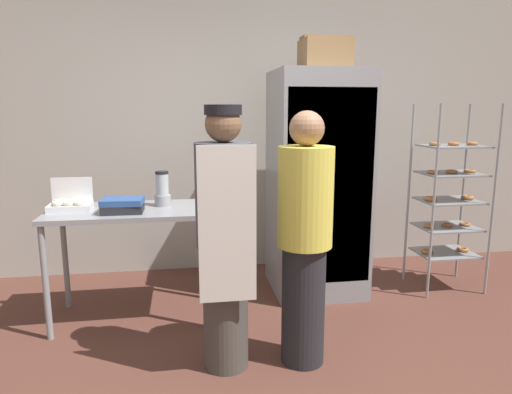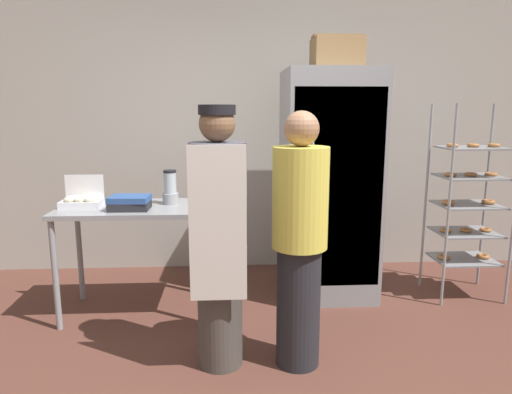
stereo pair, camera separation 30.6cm
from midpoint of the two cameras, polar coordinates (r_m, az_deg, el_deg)
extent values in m
cube|color=#ADA89E|center=(4.57, -4.93, 9.36)|extent=(6.40, 0.12, 2.94)
cube|color=gray|center=(3.97, 5.44, 1.66)|extent=(0.77, 0.75, 1.91)
cube|color=gray|center=(3.62, 6.88, 1.04)|extent=(0.71, 0.02, 1.57)
cylinder|color=silver|center=(3.54, 3.72, 1.33)|extent=(0.02, 0.02, 0.94)
cylinder|color=#93969B|center=(3.98, 19.32, -0.91)|extent=(0.02, 0.02, 1.64)
cylinder|color=#93969B|center=(4.26, 25.79, -0.63)|extent=(0.02, 0.02, 1.64)
cylinder|color=#93969B|center=(4.35, 16.65, 0.23)|extent=(0.02, 0.02, 1.64)
cylinder|color=#93969B|center=(4.61, 22.76, 0.42)|extent=(0.02, 0.02, 1.64)
cube|color=gray|center=(4.41, 20.72, -6.57)|extent=(0.50, 0.40, 0.01)
torus|color=#AD6B38|center=(4.32, 18.71, -6.47)|extent=(0.11, 0.11, 0.03)
torus|color=#AD6B38|center=(4.49, 22.70, -6.09)|extent=(0.11, 0.11, 0.03)
cube|color=gray|center=(4.35, 20.93, -3.55)|extent=(0.50, 0.40, 0.01)
torus|color=#AD6B38|center=(4.26, 18.90, -3.43)|extent=(0.10, 0.10, 0.03)
torus|color=#AD6B38|center=(4.34, 20.95, -3.30)|extent=(0.10, 0.10, 0.03)
torus|color=#AD6B38|center=(4.43, 22.92, -3.16)|extent=(0.10, 0.10, 0.03)
cube|color=gray|center=(4.30, 21.15, -0.46)|extent=(0.50, 0.40, 0.01)
torus|color=#AD6B38|center=(4.21, 19.11, -0.21)|extent=(0.11, 0.11, 0.03)
torus|color=#AD6B38|center=(4.38, 23.15, -0.07)|extent=(0.11, 0.11, 0.03)
cube|color=gray|center=(4.26, 21.37, 2.71)|extent=(0.50, 0.40, 0.01)
torus|color=#AD6B38|center=(4.17, 19.31, 2.97)|extent=(0.10, 0.10, 0.03)
torus|color=#AD6B38|center=(4.26, 21.39, 2.98)|extent=(0.10, 0.10, 0.03)
torus|color=#AD6B38|center=(4.35, 23.39, 2.98)|extent=(0.10, 0.10, 0.03)
cube|color=gray|center=(4.23, 21.59, 5.92)|extent=(0.50, 0.40, 0.01)
torus|color=#AD6B38|center=(4.15, 19.52, 6.26)|extent=(0.09, 0.09, 0.03)
torus|color=#AD6B38|center=(4.23, 21.61, 6.20)|extent=(0.09, 0.09, 0.03)
torus|color=#AD6B38|center=(4.32, 23.63, 6.14)|extent=(0.09, 0.09, 0.03)
cube|color=gray|center=(3.57, -17.88, -1.73)|extent=(1.19, 0.62, 0.04)
cylinder|color=gray|center=(3.56, -27.12, -9.65)|extent=(0.04, 0.04, 0.82)
cylinder|color=gray|center=(3.38, -8.68, -9.60)|extent=(0.04, 0.04, 0.82)
cylinder|color=gray|center=(4.05, -24.79, -7.03)|extent=(0.04, 0.04, 0.82)
cylinder|color=gray|center=(3.90, -8.75, -6.83)|extent=(0.04, 0.04, 0.82)
cube|color=white|center=(3.65, -24.48, -1.23)|extent=(0.30, 0.18, 0.05)
cube|color=white|center=(3.72, -24.24, 0.83)|extent=(0.29, 0.01, 0.18)
torus|color=beige|center=(3.63, -25.81, -0.75)|extent=(0.09, 0.09, 0.03)
torus|color=beige|center=(3.61, -24.67, -0.72)|extent=(0.09, 0.09, 0.03)
torus|color=beige|center=(3.59, -23.52, -0.69)|extent=(0.09, 0.09, 0.03)
torus|color=beige|center=(3.69, -25.51, -0.54)|extent=(0.09, 0.09, 0.03)
torus|color=beige|center=(3.67, -24.39, -0.51)|extent=(0.09, 0.09, 0.03)
cylinder|color=#99999E|center=(3.60, -13.98, -0.43)|extent=(0.12, 0.12, 0.08)
cylinder|color=#B2BCC1|center=(3.58, -14.07, 1.51)|extent=(0.10, 0.10, 0.16)
cylinder|color=black|center=(3.57, -14.14, 2.96)|extent=(0.10, 0.10, 0.02)
cube|color=#232328|center=(3.45, -18.78, -1.38)|extent=(0.29, 0.21, 0.06)
cube|color=#2D5193|center=(3.44, -18.83, -0.55)|extent=(0.30, 0.23, 0.04)
cube|color=#937047|center=(3.91, 6.32, 17.31)|extent=(0.39, 0.33, 0.24)
cube|color=olive|center=(3.93, 6.36, 19.19)|extent=(0.40, 0.17, 0.02)
cylinder|color=#47423D|center=(2.91, -6.92, -13.53)|extent=(0.28, 0.28, 0.78)
cylinder|color=#4C4C56|center=(2.70, -7.26, 0.17)|extent=(0.34, 0.34, 0.62)
sphere|color=brown|center=(2.65, -7.47, 9.04)|extent=(0.21, 0.21, 0.21)
cube|color=beige|center=(2.55, -7.05, -3.60)|extent=(0.33, 0.02, 0.89)
cylinder|color=black|center=(2.65, -7.52, 10.76)|extent=(0.22, 0.22, 0.06)
cylinder|color=#232328|center=(2.94, 2.90, -13.30)|extent=(0.27, 0.27, 0.77)
cylinder|color=#DBCC4C|center=(2.73, 3.03, -0.03)|extent=(0.34, 0.34, 0.61)
sphere|color=#9E7051|center=(2.69, 3.12, 8.55)|extent=(0.21, 0.21, 0.21)
camera|label=1|loc=(0.15, -92.86, -0.55)|focal=32.00mm
camera|label=2|loc=(0.15, 87.14, 0.55)|focal=32.00mm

